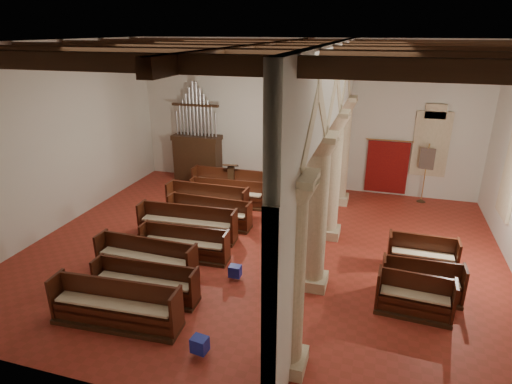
% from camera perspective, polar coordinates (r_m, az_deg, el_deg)
% --- Properties ---
extents(floor, '(14.00, 14.00, 0.00)m').
position_cam_1_polar(floor, '(13.18, 0.78, -7.68)').
color(floor, maroon).
rests_on(floor, ground).
extents(ceiling, '(14.00, 14.00, 0.00)m').
position_cam_1_polar(ceiling, '(11.57, 0.93, 19.38)').
color(ceiling, '#342111').
rests_on(ceiling, wall_back).
extents(wall_back, '(14.00, 0.02, 6.00)m').
position_cam_1_polar(wall_back, '(17.73, 6.20, 10.07)').
color(wall_back, beige).
rests_on(wall_back, floor).
extents(wall_front, '(14.00, 0.02, 6.00)m').
position_cam_1_polar(wall_front, '(6.87, -13.04, -8.54)').
color(wall_front, beige).
rests_on(wall_front, floor).
extents(wall_left, '(0.02, 12.00, 6.00)m').
position_cam_1_polar(wall_left, '(15.41, -25.25, 6.53)').
color(wall_left, beige).
rests_on(wall_left, floor).
extents(ceiling_beams, '(13.80, 11.80, 0.30)m').
position_cam_1_polar(ceiling_beams, '(11.58, 0.92, 18.49)').
color(ceiling_beams, '#321D10').
rests_on(ceiling_beams, wall_back).
extents(arcade, '(0.90, 11.90, 6.00)m').
position_cam_1_polar(arcade, '(11.55, 9.55, 6.87)').
color(arcade, beige).
rests_on(arcade, floor).
extents(window_right_b, '(0.03, 1.00, 2.20)m').
position_cam_1_polar(window_right_b, '(14.76, 30.92, 1.70)').
color(window_right_b, '#387F5F').
rests_on(window_right_b, wall_right).
extents(window_back, '(1.00, 0.03, 2.20)m').
position_cam_1_polar(window_back, '(17.71, 22.27, 5.95)').
color(window_back, '#387F5F').
rests_on(window_back, wall_back).
extents(pipe_organ, '(2.10, 0.85, 4.40)m').
position_cam_1_polar(pipe_organ, '(18.96, -7.83, 5.65)').
color(pipe_organ, '#321D10').
rests_on(pipe_organ, floor).
extents(lectern, '(0.62, 0.63, 1.39)m').
position_cam_1_polar(lectern, '(17.18, -3.32, 1.40)').
color(lectern, '#3D2A13').
rests_on(lectern, floor).
extents(dossal_curtain, '(1.80, 0.07, 2.17)m').
position_cam_1_polar(dossal_curtain, '(17.82, 17.05, 3.22)').
color(dossal_curtain, maroon).
rests_on(dossal_curtain, floor).
extents(processional_banner, '(0.53, 0.67, 2.32)m').
position_cam_1_polar(processional_banner, '(17.62, 21.46, 1.18)').
color(processional_banner, '#321D10').
rests_on(processional_banner, floor).
extents(hymnal_box_a, '(0.36, 0.31, 0.33)m').
position_cam_1_polar(hymnal_box_a, '(9.37, -7.52, -19.51)').
color(hymnal_box_a, navy).
rests_on(hymnal_box_a, floor).
extents(hymnal_box_b, '(0.32, 0.26, 0.31)m').
position_cam_1_polar(hymnal_box_b, '(11.63, -2.81, -10.49)').
color(hymnal_box_b, navy).
rests_on(hymnal_box_b, floor).
extents(hymnal_box_c, '(0.36, 0.33, 0.30)m').
position_cam_1_polar(hymnal_box_c, '(12.60, -7.75, -8.04)').
color(hymnal_box_c, navy).
rests_on(hymnal_box_c, floor).
extents(tube_heater_a, '(1.06, 0.15, 0.11)m').
position_cam_1_polar(tube_heater_a, '(11.19, -22.26, -14.23)').
color(tube_heater_a, silver).
rests_on(tube_heater_a, floor).
extents(tube_heater_b, '(1.02, 0.20, 0.10)m').
position_cam_1_polar(tube_heater_b, '(11.64, -12.83, -11.56)').
color(tube_heater_b, white).
rests_on(tube_heater_b, floor).
extents(nave_pew_0, '(3.05, 0.89, 1.08)m').
position_cam_1_polar(nave_pew_0, '(10.50, -18.12, -14.87)').
color(nave_pew_0, '#321D10').
rests_on(nave_pew_0, floor).
extents(nave_pew_1, '(2.71, 0.73, 0.95)m').
position_cam_1_polar(nave_pew_1, '(11.22, -14.47, -12.16)').
color(nave_pew_1, '#321D10').
rests_on(nave_pew_1, floor).
extents(nave_pew_2, '(2.86, 0.76, 1.04)m').
position_cam_1_polar(nave_pew_2, '(12.16, -14.40, -9.19)').
color(nave_pew_2, '#321D10').
rests_on(nave_pew_2, floor).
extents(nave_pew_3, '(2.66, 0.76, 0.95)m').
position_cam_1_polar(nave_pew_3, '(12.78, -9.48, -7.37)').
color(nave_pew_3, '#321D10').
rests_on(nave_pew_3, floor).
extents(nave_pew_4, '(3.24, 0.87, 1.06)m').
position_cam_1_polar(nave_pew_4, '(13.93, -9.13, -4.69)').
color(nave_pew_4, '#321D10').
rests_on(nave_pew_4, floor).
extents(nave_pew_5, '(2.94, 0.73, 0.97)m').
position_cam_1_polar(nave_pew_5, '(14.69, -6.23, -3.27)').
color(nave_pew_5, '#321D10').
rests_on(nave_pew_5, floor).
extents(nave_pew_6, '(2.96, 0.78, 1.14)m').
position_cam_1_polar(nave_pew_6, '(15.41, -6.49, -1.84)').
color(nave_pew_6, '#321D10').
rests_on(nave_pew_6, floor).
extents(nave_pew_7, '(2.92, 0.81, 0.98)m').
position_cam_1_polar(nave_pew_7, '(16.27, -3.77, -0.71)').
color(nave_pew_7, '#321D10').
rests_on(nave_pew_7, floor).
extents(nave_pew_8, '(3.14, 0.73, 1.08)m').
position_cam_1_polar(nave_pew_8, '(17.20, -3.41, 0.65)').
color(nave_pew_8, '#321D10').
rests_on(nave_pew_8, floor).
extents(aisle_pew_0, '(1.77, 0.78, 1.01)m').
position_cam_1_polar(aisle_pew_0, '(10.98, 20.29, -13.52)').
color(aisle_pew_0, '#321D10').
rests_on(aisle_pew_0, floor).
extents(aisle_pew_1, '(1.95, 0.68, 0.98)m').
position_cam_1_polar(aisle_pew_1, '(11.65, 21.16, -11.57)').
color(aisle_pew_1, '#321D10').
rests_on(aisle_pew_1, floor).
extents(aisle_pew_2, '(1.83, 0.70, 1.03)m').
position_cam_1_polar(aisle_pew_2, '(12.79, 21.17, -8.42)').
color(aisle_pew_2, '#321D10').
rests_on(aisle_pew_2, floor).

